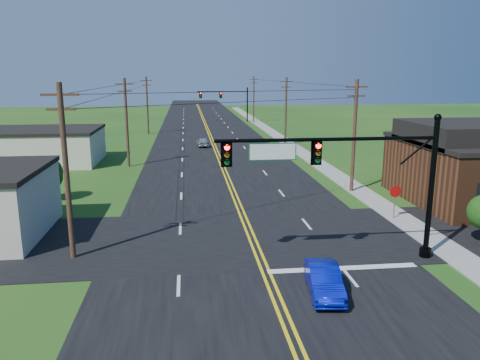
{
  "coord_description": "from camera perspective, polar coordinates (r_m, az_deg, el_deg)",
  "views": [
    {
      "loc": [
        -3.47,
        -13.74,
        9.37
      ],
      "look_at": [
        -0.74,
        10.0,
        3.95
      ],
      "focal_mm": 35.0,
      "sensor_mm": 36.0,
      "label": 1
    }
  ],
  "objects": [
    {
      "name": "ground",
      "position": [
        16.99,
        6.79,
        -20.77
      ],
      "size": [
        260.0,
        260.0,
        0.0
      ],
      "primitive_type": "plane",
      "color": "#164614",
      "rests_on": "ground"
    },
    {
      "name": "road_main",
      "position": [
        64.52,
        -3.43,
        4.43
      ],
      "size": [
        16.0,
        220.0,
        0.04
      ],
      "primitive_type": "cube",
      "color": "black",
      "rests_on": "ground"
    },
    {
      "name": "road_cross",
      "position": [
        27.61,
        1.05,
        -7.01
      ],
      "size": [
        70.0,
        10.0,
        0.04
      ],
      "primitive_type": "cube",
      "color": "black",
      "rests_on": "ground"
    },
    {
      "name": "sidewalk",
      "position": [
        56.31,
        7.9,
        3.13
      ],
      "size": [
        2.0,
        160.0,
        0.08
      ],
      "primitive_type": "cube",
      "color": "gray",
      "rests_on": "ground"
    },
    {
      "name": "signal_mast_main",
      "position": [
        23.56,
        12.93,
        1.15
      ],
      "size": [
        11.3,
        0.6,
        7.48
      ],
      "color": "black",
      "rests_on": "ground"
    },
    {
      "name": "signal_mast_far",
      "position": [
        94.2,
        -1.77,
        9.84
      ],
      "size": [
        10.98,
        0.6,
        7.48
      ],
      "color": "black",
      "rests_on": "ground"
    },
    {
      "name": "cream_bldg_far",
      "position": [
        54.54,
        -23.1,
        3.84
      ],
      "size": [
        12.2,
        9.2,
        3.7
      ],
      "color": "beige",
      "rests_on": "ground"
    },
    {
      "name": "utility_pole_left_a",
      "position": [
        24.93,
        -20.44,
        1.23
      ],
      "size": [
        1.8,
        0.28,
        9.0
      ],
      "color": "#362018",
      "rests_on": "ground"
    },
    {
      "name": "utility_pole_left_b",
      "position": [
        49.33,
        -13.66,
        7.02
      ],
      "size": [
        1.8,
        0.28,
        9.0
      ],
      "color": "#362018",
      "rests_on": "ground"
    },
    {
      "name": "utility_pole_left_c",
      "position": [
        76.12,
        -11.24,
        9.04
      ],
      "size": [
        1.8,
        0.28,
        9.0
      ],
      "color": "#362018",
      "rests_on": "ground"
    },
    {
      "name": "utility_pole_right_a",
      "position": [
        38.41,
        13.76,
        5.47
      ],
      "size": [
        1.8,
        0.28,
        9.0
      ],
      "color": "#362018",
      "rests_on": "ground"
    },
    {
      "name": "utility_pole_right_b",
      "position": [
        63.32,
        5.61,
        8.51
      ],
      "size": [
        1.8,
        0.28,
        9.0
      ],
      "color": "#362018",
      "rests_on": "ground"
    },
    {
      "name": "utility_pole_right_c",
      "position": [
        92.81,
        1.68,
        9.91
      ],
      "size": [
        1.8,
        0.28,
        9.0
      ],
      "color": "#362018",
      "rests_on": "ground"
    },
    {
      "name": "tree_right_back",
      "position": [
        44.77,
        19.33,
        3.36
      ],
      "size": [
        3.0,
        3.0,
        4.1
      ],
      "color": "#362018",
      "rests_on": "ground"
    },
    {
      "name": "tree_left",
      "position": [
        37.95,
        -22.54,
        0.85
      ],
      "size": [
        2.4,
        2.4,
        3.37
      ],
      "color": "#362018",
      "rests_on": "ground"
    },
    {
      "name": "blue_car",
      "position": [
        21.04,
        10.19,
        -12.0
      ],
      "size": [
        1.77,
        3.91,
        1.24
      ],
      "primitive_type": "imported",
      "rotation": [
        0.0,
        0.0,
        -0.12
      ],
      "color": "#0813B4",
      "rests_on": "ground"
    },
    {
      "name": "distant_car",
      "position": [
        61.98,
        -4.6,
        4.61
      ],
      "size": [
        1.73,
        3.63,
        1.2
      ],
      "primitive_type": "imported",
      "rotation": [
        0.0,
        0.0,
        3.23
      ],
      "color": "#A6A7AB",
      "rests_on": "ground"
    },
    {
      "name": "stop_sign",
      "position": [
        32.2,
        18.4,
        -1.74
      ],
      "size": [
        0.82,
        0.1,
        2.3
      ],
      "rotation": [
        0.0,
        0.0,
        0.03
      ],
      "color": "slate",
      "rests_on": "ground"
    }
  ]
}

